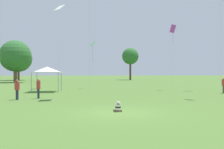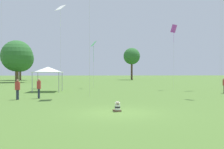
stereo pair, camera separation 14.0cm
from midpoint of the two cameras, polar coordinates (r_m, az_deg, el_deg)
The scene contains 11 objects.
ground_plane at distance 14.27m, azimuth 1.55°, elevation -8.31°, with size 300.00×300.00×0.00m, color #4C702D.
seated_toddler at distance 14.63m, azimuth 1.45°, elevation -7.15°, with size 0.47×0.53×0.57m.
person_standing_1 at distance 22.03m, azimuth -19.71°, elevation -2.75°, with size 0.45×0.45×1.60m.
person_standing_2 at distance 22.49m, azimuth -15.47°, elevation -2.55°, with size 0.46×0.46×1.65m.
canopy_tent at distance 30.01m, azimuth -13.66°, elevation 1.01°, with size 3.11×3.11×2.78m.
kite_0 at distance 35.83m, azimuth -3.94°, elevation 6.37°, with size 0.84×1.05×6.38m.
kite_5 at distance 33.97m, azimuth 13.41°, elevation 9.38°, with size 0.98×0.90×8.09m.
kite_7 at distance 38.05m, azimuth -11.06°, elevation 13.74°, with size 1.68×1.67×11.54m.
distant_tree_0 at distance 73.75m, azimuth -19.31°, elevation 3.30°, with size 7.07×7.07×9.32m.
distant_tree_1 at distance 58.82m, azimuth -19.95°, elevation 3.78°, with size 6.61×6.61×8.88m.
distant_tree_2 at distance 73.99m, azimuth 4.37°, elevation 3.96°, with size 4.66×4.66×8.98m.
Camera 2 is at (-1.21, -14.05, 2.20)m, focal length 42.00 mm.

